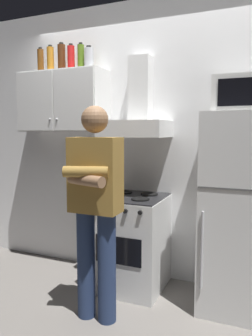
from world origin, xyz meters
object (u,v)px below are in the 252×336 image
object	(u,v)px
refrigerator	(241,213)
bottle_rum_dark	(62,58)
bottle_canister_steel	(89,59)
upper_cabinet	(63,102)
bottle_liquor_amber	(50,59)
bottle_soda_red	(71,58)
microwave	(246,94)
stove_oven	(131,241)
bottle_olive_oil	(81,58)
range_hood	(137,116)
bottle_beer_brown	(41,61)
person_standing	(95,205)

from	to	relation	value
refrigerator	bottle_rum_dark	size ratio (longest dim) A/B	5.48
bottle_canister_steel	refrigerator	bearing A→B (deg)	-5.94
upper_cabinet	bottle_canister_steel	distance (m)	0.50
bottle_liquor_amber	bottle_rum_dark	xyz separation A→B (m)	(0.10, 0.06, 0.01)
bottle_soda_red	microwave	bearing A→B (deg)	-4.30
stove_oven	bottle_olive_oil	size ratio (longest dim) A/B	3.24
upper_cabinet	bottle_canister_steel	xyz separation A→B (m)	(0.29, 0.03, 0.41)
stove_oven	refrigerator	world-z (taller)	refrigerator
upper_cabinet	microwave	distance (m)	1.75
upper_cabinet	stove_oven	world-z (taller)	upper_cabinet
refrigerator	bottle_canister_steel	world-z (taller)	bottle_canister_steel
range_hood	bottle_rum_dark	bearing A→B (deg)	177.73
refrigerator	bottle_rum_dark	distance (m)	2.27
microwave	bottle_canister_steel	size ratio (longest dim) A/B	2.10
range_hood	bottle_canister_steel	size ratio (longest dim) A/B	3.29
stove_oven	refrigerator	size ratio (longest dim) A/B	0.55
refrigerator	bottle_soda_red	bearing A→B (deg)	175.08
bottle_beer_brown	bottle_canister_steel	bearing A→B (deg)	0.37
bottle_canister_steel	person_standing	bearing A→B (deg)	-58.58
person_standing	stove_oven	bearing A→B (deg)	85.28
refrigerator	bottle_beer_brown	bearing A→B (deg)	175.82
bottle_beer_brown	bottle_canister_steel	distance (m)	0.57
stove_oven	bottle_liquor_amber	size ratio (longest dim) A/B	3.31
range_hood	stove_oven	bearing A→B (deg)	-90.00
bottle_olive_oil	person_standing	bearing A→B (deg)	-53.96
bottle_rum_dark	bottle_beer_brown	bearing A→B (deg)	-177.68
microwave	person_standing	size ratio (longest dim) A/B	0.29
refrigerator	person_standing	size ratio (longest dim) A/B	0.98
upper_cabinet	person_standing	bearing A→B (deg)	-44.26
refrigerator	bottle_soda_red	world-z (taller)	bottle_soda_red
stove_oven	upper_cabinet	bearing A→B (deg)	171.10
bottle_soda_red	refrigerator	bearing A→B (deg)	-4.92
refrigerator	bottle_liquor_amber	size ratio (longest dim) A/B	6.06
bottle_liquor_amber	refrigerator	bearing A→B (deg)	-3.11
bottle_beer_brown	bottle_rum_dark	bearing A→B (deg)	2.32
refrigerator	bottle_beer_brown	xyz separation A→B (m)	(-2.03, 0.15, 1.38)
stove_oven	microwave	size ratio (longest dim) A/B	1.82
refrigerator	bottle_olive_oil	world-z (taller)	bottle_olive_oil
stove_oven	refrigerator	xyz separation A→B (m)	(0.95, 0.00, 0.37)
stove_oven	bottle_canister_steel	xyz separation A→B (m)	(-0.51, 0.15, 1.72)
bottle_olive_oil	bottle_liquor_amber	world-z (taller)	bottle_olive_oil
range_hood	bottle_rum_dark	size ratio (longest dim) A/B	2.57
stove_oven	bottle_soda_red	xyz separation A→B (m)	(-0.71, 0.14, 1.74)
person_standing	bottle_soda_red	world-z (taller)	bottle_soda_red
stove_oven	microwave	bearing A→B (deg)	1.15
bottle_olive_oil	bottle_soda_red	distance (m)	0.10
bottle_beer_brown	bottle_rum_dark	distance (m)	0.25
upper_cabinet	bottle_liquor_amber	bearing A→B (deg)	-169.99
bottle_canister_steel	stove_oven	bearing A→B (deg)	-16.60
range_hood	person_standing	world-z (taller)	range_hood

